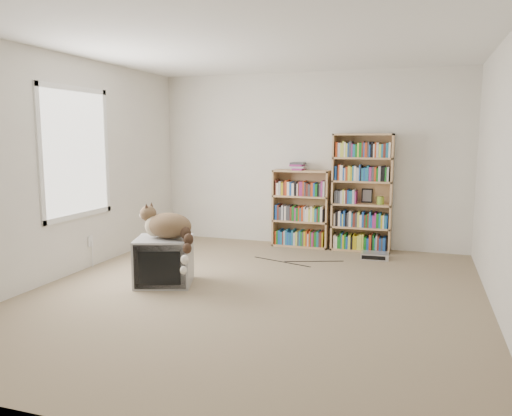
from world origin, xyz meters
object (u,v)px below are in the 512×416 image
(bookcase_short, at_px, (301,211))
(dvd_player, at_px, (375,256))
(crt_tv, at_px, (164,261))
(cat, at_px, (171,230))
(bookcase_tall, at_px, (362,195))

(bookcase_short, xyz_separation_m, dvd_player, (1.10, -0.46, -0.47))
(crt_tv, height_order, bookcase_short, bookcase_short)
(crt_tv, relative_size, cat, 0.97)
(bookcase_tall, relative_size, bookcase_short, 1.47)
(crt_tv, bearing_deg, bookcase_short, 48.79)
(bookcase_tall, height_order, dvd_player, bookcase_tall)
(bookcase_tall, xyz_separation_m, dvd_player, (0.24, -0.46, -0.74))
(bookcase_short, height_order, dvd_player, bookcase_short)
(cat, distance_m, dvd_player, 2.79)
(crt_tv, relative_size, bookcase_short, 0.65)
(cat, xyz_separation_m, bookcase_short, (0.86, 2.37, -0.10))
(crt_tv, relative_size, bookcase_tall, 0.44)
(crt_tv, relative_size, dvd_player, 2.06)
(cat, distance_m, bookcase_short, 2.52)
(cat, xyz_separation_m, dvd_player, (1.96, 1.91, -0.57))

